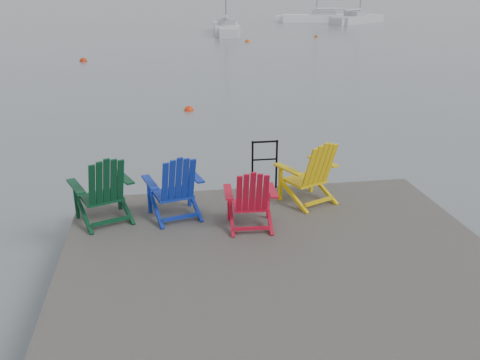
{
  "coord_description": "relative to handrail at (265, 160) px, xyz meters",
  "views": [
    {
      "loc": [
        -1.51,
        -5.96,
        3.97
      ],
      "look_at": [
        -0.26,
        2.02,
        0.85
      ],
      "focal_mm": 38.0,
      "sensor_mm": 36.0,
      "label": 1
    }
  ],
  "objects": [
    {
      "name": "dock",
      "position": [
        -0.25,
        -2.45,
        -0.69
      ],
      "size": [
        6.0,
        5.0,
        1.4
      ],
      "color": "#2A2725",
      "rests_on": "ground"
    },
    {
      "name": "buoy_d",
      "position": [
        4.76,
        29.82,
        -1.04
      ],
      "size": [
        0.36,
        0.36,
        0.36
      ],
      "primitive_type": "sphere",
      "color": "#DF520D",
      "rests_on": "ground"
    },
    {
      "name": "sailboat_mid",
      "position": [
        20.11,
        47.6,
        -0.69
      ],
      "size": [
        7.96,
        7.5,
        11.96
      ],
      "rotation": [
        0.0,
        0.0,
        -0.84
      ],
      "color": "silver",
      "rests_on": "ground"
    },
    {
      "name": "buoy_c",
      "position": [
        10.9,
        32.67,
        -1.04
      ],
      "size": [
        0.31,
        0.31,
        0.31
      ],
      "primitive_type": "sphere",
      "color": "#C4470B",
      "rests_on": "ground"
    },
    {
      "name": "chair_yellow",
      "position": [
        0.63,
        -0.76,
        0.02
      ],
      "size": [
        1.08,
        1.04,
        1.11
      ],
      "rotation": [
        0.0,
        0.0,
        0.43
      ],
      "color": "yellow",
      "rests_on": "dock"
    },
    {
      "name": "ground",
      "position": [
        -0.25,
        -2.45,
        -1.04
      ],
      "size": [
        400.0,
        400.0,
        0.0
      ],
      "primitive_type": "plane",
      "color": "slate",
      "rests_on": "ground"
    },
    {
      "name": "chair_green",
      "position": [
        -2.72,
        -1.0,
        0.01
      ],
      "size": [
        1.06,
        1.02,
        1.1
      ],
      "rotation": [
        0.0,
        0.0,
        0.39
      ],
      "color": "#0A391F",
      "rests_on": "dock"
    },
    {
      "name": "buoy_b",
      "position": [
        -5.92,
        21.08,
        -1.04
      ],
      "size": [
        0.41,
        0.41,
        0.41
      ],
      "primitive_type": "sphere",
      "color": "#B8270A",
      "rests_on": "ground"
    },
    {
      "name": "sailboat_far",
      "position": [
        16.55,
        49.78,
        -0.69
      ],
      "size": [
        8.74,
        3.8,
        11.69
      ],
      "rotation": [
        0.0,
        0.0,
        1.38
      ],
      "color": "white",
      "rests_on": "ground"
    },
    {
      "name": "chair_blue",
      "position": [
        -1.63,
        -1.01,
        -0.0
      ],
      "size": [
        0.99,
        0.94,
        1.07
      ],
      "rotation": [
        0.0,
        0.0,
        0.26
      ],
      "color": "#0F2AA3",
      "rests_on": "dock"
    },
    {
      "name": "sailboat_near",
      "position": [
        4.13,
        37.07,
        -0.69
      ],
      "size": [
        2.76,
        8.09,
        11.02
      ],
      "rotation": [
        0.0,
        0.0,
        -0.09
      ],
      "color": "silver",
      "rests_on": "ground"
    },
    {
      "name": "chair_red",
      "position": [
        -0.52,
        -1.56,
        -0.05
      ],
      "size": [
        0.82,
        0.76,
        0.98
      ],
      "rotation": [
        0.0,
        0.0,
        -0.07
      ],
      "color": "red",
      "rests_on": "dock"
    },
    {
      "name": "handrail",
      "position": [
        0.0,
        0.0,
        0.0
      ],
      "size": [
        0.48,
        0.04,
        0.9
      ],
      "color": "black",
      "rests_on": "dock"
    },
    {
      "name": "buoy_a",
      "position": [
        -0.87,
        8.44,
        -1.04
      ],
      "size": [
        0.32,
        0.32,
        0.32
      ],
      "primitive_type": "sphere",
      "color": "red",
      "rests_on": "ground"
    }
  ]
}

